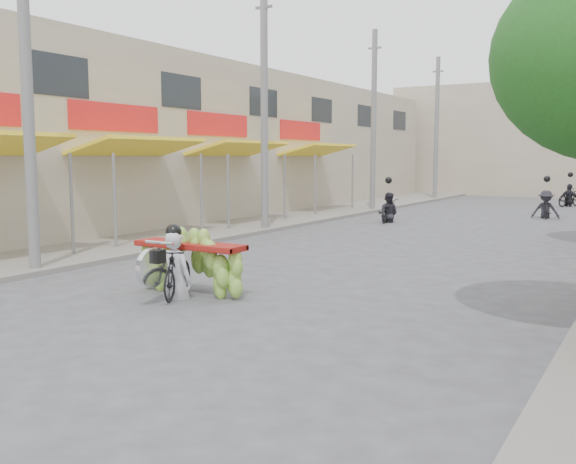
{
  "coord_description": "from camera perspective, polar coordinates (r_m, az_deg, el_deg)",
  "views": [
    {
      "loc": [
        6.03,
        -5.8,
        2.46
      ],
      "look_at": [
        0.16,
        4.12,
        1.1
      ],
      "focal_mm": 40.0,
      "sensor_mm": 36.0,
      "label": 1
    }
  ],
  "objects": [
    {
      "name": "shophouse_row_left",
      "position": [
        26.75,
        -11.82,
        7.74
      ],
      "size": [
        9.77,
        40.0,
        6.0
      ],
      "color": "#B2A58D",
      "rests_on": "ground"
    },
    {
      "name": "bg_motorbike_c",
      "position": [
        34.59,
        23.75,
        3.38
      ],
      "size": [
        1.26,
        1.76,
        1.95
      ],
      "color": "black",
      "rests_on": "ground"
    },
    {
      "name": "banana_motorbike",
      "position": [
        11.46,
        -9.4,
        -2.02
      ],
      "size": [
        2.2,
        1.77,
        2.19
      ],
      "color": "black",
      "rests_on": "ground"
    },
    {
      "name": "far_building",
      "position": [
        44.22,
        22.98,
        7.54
      ],
      "size": [
        20.0,
        6.0,
        7.0
      ],
      "primitive_type": "cube",
      "color": "#B2A58D",
      "rests_on": "ground"
    },
    {
      "name": "bg_motorbike_b",
      "position": [
        27.55,
        21.97,
        2.89
      ],
      "size": [
        1.15,
        1.7,
        1.95
      ],
      "color": "black",
      "rests_on": "ground"
    },
    {
      "name": "utility_pole_back",
      "position": [
        37.61,
        13.06,
        8.93
      ],
      "size": [
        0.6,
        0.24,
        8.0
      ],
      "color": "slate",
      "rests_on": "ground"
    },
    {
      "name": "utility_pole_far",
      "position": [
        29.17,
        7.62,
        9.74
      ],
      "size": [
        0.6,
        0.24,
        8.0
      ],
      "color": "slate",
      "rests_on": "ground"
    },
    {
      "name": "bg_motorbike_a",
      "position": [
        24.37,
        8.9,
        2.64
      ],
      "size": [
        0.84,
        1.56,
        1.95
      ],
      "color": "black",
      "rests_on": "ground"
    },
    {
      "name": "ground",
      "position": [
        8.72,
        -15.1,
        -9.89
      ],
      "size": [
        120.0,
        120.0,
        0.0
      ],
      "primitive_type": "plane",
      "color": "#525257",
      "rests_on": "ground"
    },
    {
      "name": "sidewalk_left",
      "position": [
        24.66,
        -1.44,
        1.13
      ],
      "size": [
        4.0,
        60.0,
        0.12
      ],
      "primitive_type": "cube",
      "color": "gray",
      "rests_on": "ground"
    },
    {
      "name": "utility_pole_near",
      "position": [
        14.51,
        -22.21,
        12.44
      ],
      "size": [
        0.6,
        0.24,
        8.0
      ],
      "color": "slate",
      "rests_on": "ground"
    },
    {
      "name": "utility_pole_mid",
      "position": [
        21.21,
        -2.13,
        10.95
      ],
      "size": [
        0.6,
        0.24,
        8.0
      ],
      "color": "slate",
      "rests_on": "ground"
    }
  ]
}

